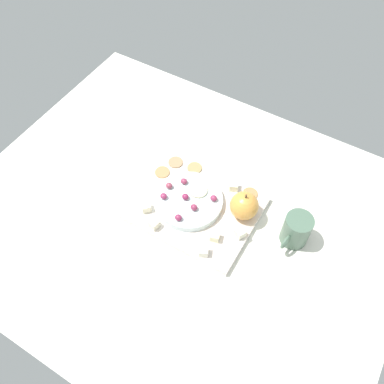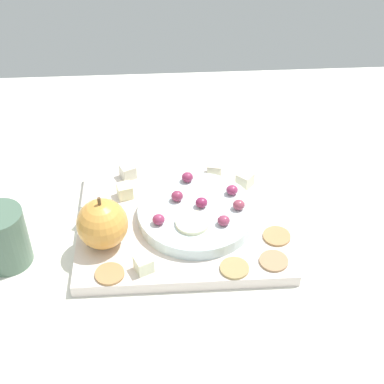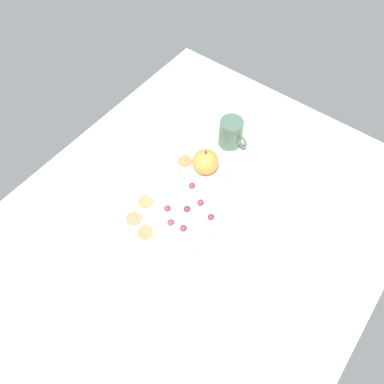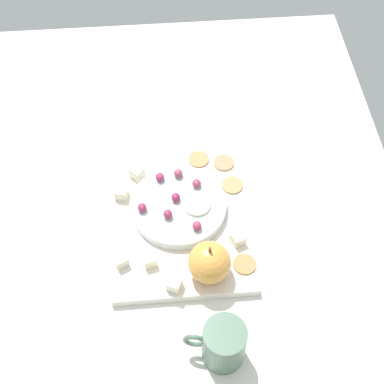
{
  "view_description": "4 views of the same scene",
  "coord_description": "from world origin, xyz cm",
  "px_view_note": "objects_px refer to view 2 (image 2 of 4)",
  "views": [
    {
      "loc": [
        -32.93,
        49.01,
        99.65
      ],
      "look_at": [
        -1.04,
        -4.59,
        10.22
      ],
      "focal_mm": 37.75,
      "sensor_mm": 36.0,
      "label": 1
    },
    {
      "loc": [
        -5.67,
        -70.38,
        68.48
      ],
      "look_at": [
        -1.46,
        -2.27,
        11.17
      ],
      "focal_mm": 53.4,
      "sensor_mm": 36.0,
      "label": 2
    },
    {
      "loc": [
        40.56,
        29.71,
        97.43
      ],
      "look_at": [
        -5.1,
        -4.96,
        9.42
      ],
      "focal_mm": 35.68,
      "sensor_mm": 36.0,
      "label": 3
    },
    {
      "loc": [
        -62.25,
        -0.85,
        98.0
      ],
      "look_at": [
        -0.37,
        -5.94,
        11.34
      ],
      "focal_mm": 52.46,
      "sensor_mm": 36.0,
      "label": 4
    }
  ],
  "objects_px": {
    "cheese_cube_1": "(125,191)",
    "cup": "(4,237)",
    "apple_whole": "(102,224)",
    "cracker_0": "(274,261)",
    "cheese_cube_0": "(91,209)",
    "cheese_cube_5": "(128,172)",
    "grape_4": "(239,205)",
    "grape_3": "(177,196)",
    "grape_6": "(224,221)",
    "cracker_3": "(110,274)",
    "grape_1": "(187,177)",
    "cheese_cube_3": "(245,180)",
    "platter": "(182,224)",
    "cracker_2": "(277,236)",
    "grape_0": "(159,219)",
    "cheese_cube_4": "(215,169)",
    "cheese_cube_2": "(144,264)",
    "cracker_1": "(234,268)",
    "serving_dish": "(196,213)",
    "apple_slice_0": "(192,223)",
    "grape_2": "(199,203)",
    "grape_5": "(232,188)"
  },
  "relations": [
    {
      "from": "cheese_cube_1",
      "to": "cup",
      "type": "xyz_separation_m",
      "value": [
        -0.17,
        -0.12,
        0.02
      ]
    },
    {
      "from": "apple_whole",
      "to": "cracker_0",
      "type": "height_order",
      "value": "apple_whole"
    },
    {
      "from": "cheese_cube_0",
      "to": "cheese_cube_5",
      "type": "relative_size",
      "value": 1.0
    },
    {
      "from": "grape_4",
      "to": "cheese_cube_0",
      "type": "bearing_deg",
      "value": 174.28
    },
    {
      "from": "grape_3",
      "to": "grape_6",
      "type": "xyz_separation_m",
      "value": [
        0.07,
        -0.06,
        -0.0
      ]
    },
    {
      "from": "cracker_3",
      "to": "grape_3",
      "type": "relative_size",
      "value": 2.23
    },
    {
      "from": "cracker_3",
      "to": "grape_6",
      "type": "xyz_separation_m",
      "value": [
        0.17,
        0.07,
        0.03
      ]
    },
    {
      "from": "grape_1",
      "to": "grape_6",
      "type": "bearing_deg",
      "value": -65.64
    },
    {
      "from": "cheese_cube_3",
      "to": "cheese_cube_5",
      "type": "xyz_separation_m",
      "value": [
        -0.2,
        0.03,
        0.0
      ]
    },
    {
      "from": "platter",
      "to": "apple_whole",
      "type": "relative_size",
      "value": 4.28
    },
    {
      "from": "platter",
      "to": "cracker_2",
      "type": "xyz_separation_m",
      "value": [
        0.14,
        -0.05,
        0.01
      ]
    },
    {
      "from": "cheese_cube_0",
      "to": "grape_0",
      "type": "bearing_deg",
      "value": -24.84
    },
    {
      "from": "cheese_cube_4",
      "to": "cheese_cube_2",
      "type": "bearing_deg",
      "value": -119.6
    },
    {
      "from": "cracker_2",
      "to": "cup",
      "type": "bearing_deg",
      "value": -179.59
    },
    {
      "from": "cracker_0",
      "to": "grape_4",
      "type": "relative_size",
      "value": 2.23
    },
    {
      "from": "cheese_cube_2",
      "to": "grape_4",
      "type": "height_order",
      "value": "grape_4"
    },
    {
      "from": "cracker_1",
      "to": "serving_dish",
      "type": "bearing_deg",
      "value": 113.08
    },
    {
      "from": "apple_whole",
      "to": "apple_slice_0",
      "type": "bearing_deg",
      "value": 4.17
    },
    {
      "from": "grape_3",
      "to": "apple_slice_0",
      "type": "height_order",
      "value": "grape_3"
    },
    {
      "from": "apple_whole",
      "to": "apple_slice_0",
      "type": "relative_size",
      "value": 1.48
    },
    {
      "from": "platter",
      "to": "cheese_cube_3",
      "type": "xyz_separation_m",
      "value": [
        0.11,
        0.08,
        0.02
      ]
    },
    {
      "from": "serving_dish",
      "to": "grape_4",
      "type": "distance_m",
      "value": 0.07
    },
    {
      "from": "cracker_1",
      "to": "grape_0",
      "type": "bearing_deg",
      "value": 142.87
    },
    {
      "from": "platter",
      "to": "grape_2",
      "type": "height_order",
      "value": "grape_2"
    },
    {
      "from": "cracker_0",
      "to": "grape_2",
      "type": "relative_size",
      "value": 2.23
    },
    {
      "from": "grape_1",
      "to": "grape_3",
      "type": "distance_m",
      "value": 0.05
    },
    {
      "from": "cracker_2",
      "to": "cracker_3",
      "type": "xyz_separation_m",
      "value": [
        -0.25,
        -0.06,
        0.0
      ]
    },
    {
      "from": "serving_dish",
      "to": "grape_1",
      "type": "height_order",
      "value": "grape_1"
    },
    {
      "from": "grape_0",
      "to": "serving_dish",
      "type": "bearing_deg",
      "value": 26.96
    },
    {
      "from": "cheese_cube_1",
      "to": "grape_6",
      "type": "xyz_separation_m",
      "value": [
        0.15,
        -0.1,
        0.02
      ]
    },
    {
      "from": "cheese_cube_3",
      "to": "apple_slice_0",
      "type": "height_order",
      "value": "apple_slice_0"
    },
    {
      "from": "cracker_3",
      "to": "grape_3",
      "type": "bearing_deg",
      "value": 52.45
    },
    {
      "from": "grape_3",
      "to": "cheese_cube_0",
      "type": "bearing_deg",
      "value": -178.75
    },
    {
      "from": "grape_2",
      "to": "cup",
      "type": "height_order",
      "value": "cup"
    },
    {
      "from": "platter",
      "to": "cheese_cube_3",
      "type": "relative_size",
      "value": 13.92
    },
    {
      "from": "cheese_cube_2",
      "to": "grape_2",
      "type": "bearing_deg",
      "value": 51.66
    },
    {
      "from": "grape_1",
      "to": "cheese_cube_1",
      "type": "bearing_deg",
      "value": -175.24
    },
    {
      "from": "cup",
      "to": "serving_dish",
      "type": "bearing_deg",
      "value": 10.48
    },
    {
      "from": "cracker_3",
      "to": "grape_3",
      "type": "height_order",
      "value": "grape_3"
    },
    {
      "from": "cheese_cube_4",
      "to": "grape_5",
      "type": "distance_m",
      "value": 0.08
    },
    {
      "from": "cheese_cube_5",
      "to": "grape_1",
      "type": "height_order",
      "value": "grape_1"
    },
    {
      "from": "grape_0",
      "to": "cracker_3",
      "type": "bearing_deg",
      "value": -131.7
    },
    {
      "from": "grape_4",
      "to": "apple_slice_0",
      "type": "xyz_separation_m",
      "value": [
        -0.07,
        -0.03,
        -0.01
      ]
    },
    {
      "from": "cheese_cube_4",
      "to": "grape_0",
      "type": "xyz_separation_m",
      "value": [
        -0.1,
        -0.14,
        0.02
      ]
    },
    {
      "from": "platter",
      "to": "cheese_cube_0",
      "type": "distance_m",
      "value": 0.15
    },
    {
      "from": "cheese_cube_2",
      "to": "cracker_1",
      "type": "bearing_deg",
      "value": -2.83
    },
    {
      "from": "cracker_1",
      "to": "grape_0",
      "type": "relative_size",
      "value": 2.23
    },
    {
      "from": "grape_0",
      "to": "apple_whole",
      "type": "bearing_deg",
      "value": -170.08
    },
    {
      "from": "grape_2",
      "to": "apple_whole",
      "type": "bearing_deg",
      "value": -161.35
    },
    {
      "from": "cheese_cube_2",
      "to": "grape_1",
      "type": "height_order",
      "value": "grape_1"
    }
  ]
}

